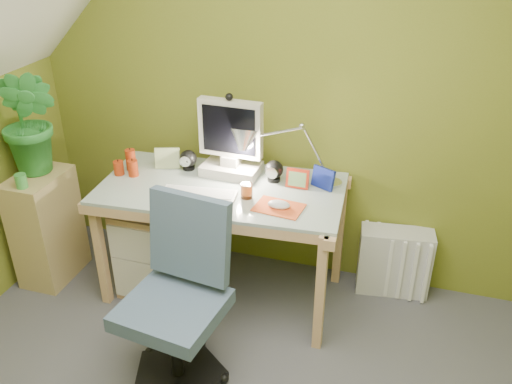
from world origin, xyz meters
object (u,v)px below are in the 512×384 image
(desk, at_px, (223,241))
(potted_plant, at_px, (31,122))
(desk_lamp, at_px, (307,140))
(side_ledge, at_px, (47,227))
(task_chair, at_px, (172,307))
(radiator, at_px, (394,261))
(monitor, at_px, (231,130))

(desk, distance_m, potted_plant, 1.33)
(desk_lamp, bearing_deg, potted_plant, 179.16)
(side_ledge, bearing_deg, potted_plant, 90.00)
(task_chair, bearing_deg, radiator, 54.50)
(monitor, xyz_separation_m, desk_lamp, (0.45, 0.00, -0.01))
(side_ledge, height_order, potted_plant, potted_plant)
(potted_plant, distance_m, radiator, 2.35)
(monitor, relative_size, potted_plant, 0.85)
(potted_plant, distance_m, task_chair, 1.44)
(monitor, relative_size, desk_lamp, 1.03)
(monitor, bearing_deg, side_ledge, -161.33)
(desk_lamp, xyz_separation_m, radiator, (0.56, 0.14, -0.80))
(side_ledge, bearing_deg, desk_lamp, 12.21)
(desk, relative_size, monitor, 2.51)
(monitor, height_order, task_chair, monitor)
(desk, height_order, desk_lamp, desk_lamp)
(task_chair, bearing_deg, desk, 98.61)
(desk_lamp, bearing_deg, task_chair, -126.22)
(task_chair, distance_m, radiator, 1.49)
(potted_plant, bearing_deg, desk_lamp, 10.48)
(radiator, bearing_deg, desk_lamp, -173.33)
(potted_plant, xyz_separation_m, radiator, (2.15, 0.43, -0.84))
(side_ledge, distance_m, radiator, 2.21)
(desk, relative_size, desk_lamp, 2.59)
(potted_plant, bearing_deg, monitor, 14.48)
(desk_lamp, bearing_deg, monitor, 168.69)
(desk, relative_size, side_ledge, 1.92)
(desk, relative_size, potted_plant, 2.13)
(radiator, bearing_deg, desk, -169.77)
(side_ledge, distance_m, potted_plant, 0.70)
(side_ledge, relative_size, task_chair, 0.77)
(desk, distance_m, monitor, 0.68)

